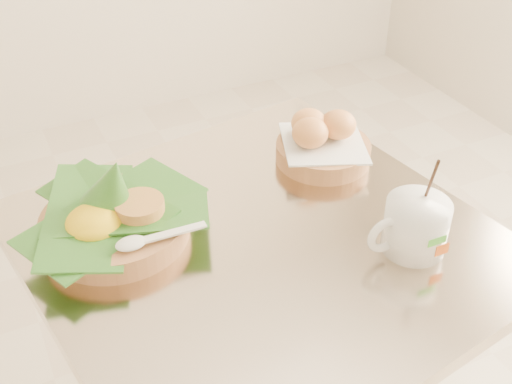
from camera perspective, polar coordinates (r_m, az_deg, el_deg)
name	(u,v)px	position (r m, az deg, el deg)	size (l,w,h in m)	color
cafe_table	(260,330)	(1.20, 0.36, -12.17)	(0.80, 0.80, 0.75)	gray
rice_basket	(114,216)	(1.05, -12.53, -2.08)	(0.30, 0.30, 0.15)	tan
bread_basket	(322,142)	(1.22, 5.85, 4.44)	(0.20, 0.20, 0.09)	tan
coffee_mug	(414,225)	(1.03, 13.90, -2.90)	(0.14, 0.10, 0.17)	white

